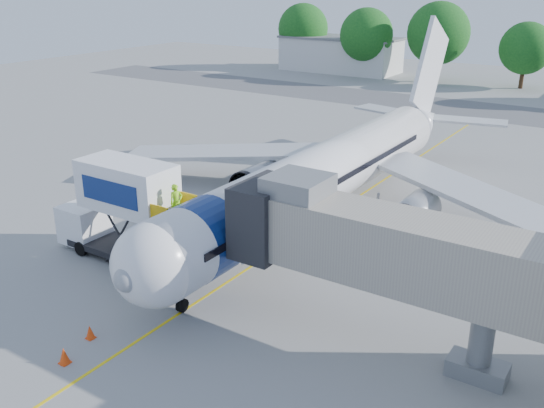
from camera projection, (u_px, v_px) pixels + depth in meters
The scene contains 13 objects.
ground at pixel (292, 240), 34.86m from camera, with size 160.00×160.00×0.00m, color gray.
guidance_line at pixel (292, 240), 34.86m from camera, with size 0.15×70.00×0.01m, color yellow.
taxiway_strip at pixel (489, 111), 67.67m from camera, with size 120.00×10.00×0.01m, color #59595B.
aircraft at pixel (328, 173), 37.04m from camera, with size 34.17×37.73×11.35m.
jet_bridge at pixel (374, 246), 23.75m from camera, with size 13.90×3.20×6.60m.
catering_hiloader at pixel (121, 210), 31.63m from camera, with size 8.50×2.44×5.50m.
safety_cone_a at pixel (90, 332), 25.32m from camera, with size 0.39×0.39×0.61m.
safety_cone_b at pixel (64, 356), 23.67m from camera, with size 0.44×0.44×0.70m.
outbuilding_left at pixel (340, 54), 95.18m from camera, with size 18.40×8.40×5.30m.
tree_a at pixel (303, 29), 97.30m from camera, with size 7.98×7.98×10.18m.
tree_b at pixel (366, 35), 89.07m from camera, with size 7.79×7.79×9.94m.
tree_c at pixel (438, 33), 84.23m from camera, with size 8.64×8.64×11.01m.
tree_d at pixel (526, 48), 79.53m from camera, with size 6.81×6.81×8.68m.
Camera 1 is at (16.55, -27.26, 14.28)m, focal length 40.00 mm.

